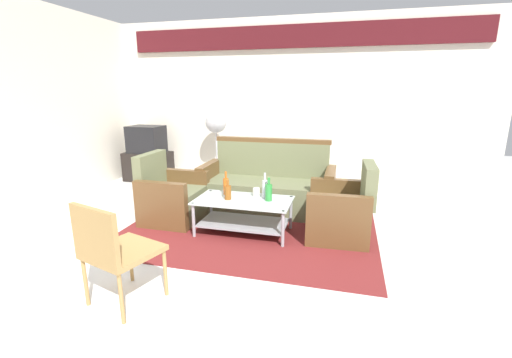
# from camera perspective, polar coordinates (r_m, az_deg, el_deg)

# --- Properties ---
(ground_plane) EXTENTS (14.00, 14.00, 0.00)m
(ground_plane) POSITION_cam_1_polar(r_m,az_deg,el_deg) (3.54, -2.16, -12.97)
(ground_plane) COLOR white
(wall_back) EXTENTS (6.52, 0.19, 2.80)m
(wall_back) POSITION_cam_1_polar(r_m,az_deg,el_deg) (6.13, 6.25, 12.94)
(wall_back) COLOR silver
(wall_back) RESTS_ON ground
(rug) EXTENTS (2.92, 2.23, 0.01)m
(rug) POSITION_cam_1_polar(r_m,az_deg,el_deg) (4.24, -0.90, -8.06)
(rug) COLOR maroon
(rug) RESTS_ON ground
(couch) EXTENTS (1.80, 0.74, 0.96)m
(couch) POSITION_cam_1_polar(r_m,az_deg,el_deg) (4.79, 1.95, -1.47)
(couch) COLOR #6B704C
(couch) RESTS_ON rug
(armchair_left) EXTENTS (0.70, 0.76, 0.85)m
(armchair_left) POSITION_cam_1_polar(r_m,az_deg,el_deg) (4.55, -13.68, -3.12)
(armchair_left) COLOR #6B704C
(armchair_left) RESTS_ON rug
(armchair_right) EXTENTS (0.73, 0.79, 0.85)m
(armchair_right) POSITION_cam_1_polar(r_m,az_deg,el_deg) (4.04, 13.80, -5.39)
(armchair_right) COLOR #6B704C
(armchair_right) RESTS_ON rug
(coffee_table) EXTENTS (1.10, 0.60, 0.40)m
(coffee_table) POSITION_cam_1_polar(r_m,az_deg,el_deg) (4.02, -2.06, -5.30)
(coffee_table) COLOR silver
(coffee_table) RESTS_ON rug
(bottle_orange) EXTENTS (0.06, 0.06, 0.28)m
(bottle_orange) POSITION_cam_1_polar(r_m,az_deg,el_deg) (4.16, -4.96, -1.11)
(bottle_orange) COLOR #D85919
(bottle_orange) RESTS_ON coffee_table
(bottle_clear) EXTENTS (0.06, 0.06, 0.30)m
(bottle_clear) POSITION_cam_1_polar(r_m,az_deg,el_deg) (4.00, 1.46, -1.57)
(bottle_clear) COLOR silver
(bottle_clear) RESTS_ON coffee_table
(bottle_brown) EXTENTS (0.08, 0.08, 0.23)m
(bottle_brown) POSITION_cam_1_polar(r_m,az_deg,el_deg) (3.97, -4.64, -2.14)
(bottle_brown) COLOR brown
(bottle_brown) RESTS_ON coffee_table
(bottle_green) EXTENTS (0.08, 0.08, 0.27)m
(bottle_green) POSITION_cam_1_polar(r_m,az_deg,el_deg) (3.91, 2.10, -2.13)
(bottle_green) COLOR #2D8C38
(bottle_green) RESTS_ON coffee_table
(cup) EXTENTS (0.08, 0.08, 0.10)m
(cup) POSITION_cam_1_polar(r_m,az_deg,el_deg) (4.08, 0.05, -2.18)
(cup) COLOR silver
(cup) RESTS_ON coffee_table
(tv_stand) EXTENTS (0.80, 0.50, 0.52)m
(tv_stand) POSITION_cam_1_polar(r_m,az_deg,el_deg) (6.72, -17.25, 2.04)
(tv_stand) COLOR black
(tv_stand) RESTS_ON ground
(television) EXTENTS (0.61, 0.47, 0.48)m
(television) POSITION_cam_1_polar(r_m,az_deg,el_deg) (6.63, -17.56, 6.26)
(television) COLOR black
(television) RESTS_ON tv_stand
(pedestal_fan) EXTENTS (0.36, 0.36, 1.27)m
(pedestal_fan) POSITION_cam_1_polar(r_m,az_deg,el_deg) (6.04, -6.60, 8.51)
(pedestal_fan) COLOR #2D2D33
(pedestal_fan) RESTS_ON ground
(wicker_chair) EXTENTS (0.60, 0.60, 0.84)m
(wicker_chair) POSITION_cam_1_polar(r_m,az_deg,el_deg) (2.83, -22.53, -10.31)
(wicker_chair) COLOR #AD844C
(wicker_chair) RESTS_ON ground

